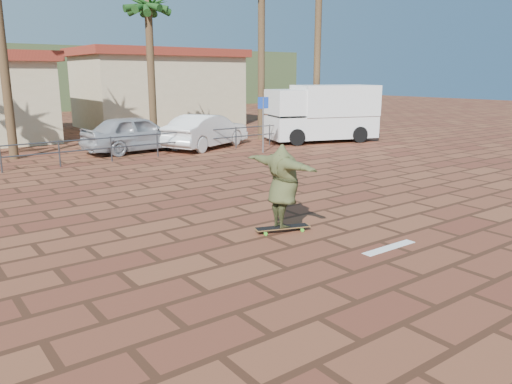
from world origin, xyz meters
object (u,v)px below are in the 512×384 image
longboard (282,228)px  campervan (322,112)px  car_white (207,131)px  car_silver (137,133)px  skateboarder (283,186)px

longboard → campervan: campervan is taller
car_white → car_silver: bearing=50.9°
longboard → skateboarder: size_ratio=0.56×
longboard → car_silver: (2.27, 12.99, 0.72)m
campervan → car_white: size_ratio=1.24×
car_silver → car_white: (3.13, -0.86, -0.03)m
car_silver → car_white: size_ratio=1.00×
longboard → car_silver: car_silver is taller
campervan → longboard: bearing=-119.1°
skateboarder → car_silver: skateboarder is taller
longboard → skateboarder: 0.94m
skateboarder → longboard: bearing=-165.4°
campervan → car_silver: (-9.15, 2.38, -0.68)m
longboard → campervan: size_ratio=0.21×
longboard → campervan: bearing=62.0°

